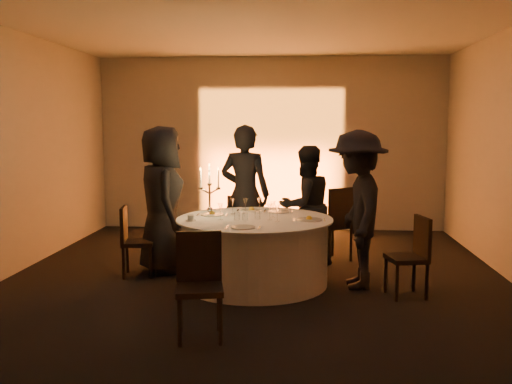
# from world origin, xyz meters

# --- Properties ---
(floor) EXTENTS (7.00, 7.00, 0.00)m
(floor) POSITION_xyz_m (0.00, 0.00, 0.00)
(floor) COLOR black
(floor) RESTS_ON ground
(ceiling) EXTENTS (7.00, 7.00, 0.00)m
(ceiling) POSITION_xyz_m (0.00, 0.00, 3.00)
(ceiling) COLOR silver
(ceiling) RESTS_ON wall_back
(wall_back) EXTENTS (7.00, 0.00, 7.00)m
(wall_back) POSITION_xyz_m (0.00, 3.50, 1.50)
(wall_back) COLOR #A7A39B
(wall_back) RESTS_ON floor
(wall_front) EXTENTS (7.00, 0.00, 7.00)m
(wall_front) POSITION_xyz_m (0.00, -3.50, 1.50)
(wall_front) COLOR #A7A39B
(wall_front) RESTS_ON floor
(wall_left) EXTENTS (0.00, 7.00, 7.00)m
(wall_left) POSITION_xyz_m (-3.00, 0.00, 1.50)
(wall_left) COLOR #A7A39B
(wall_left) RESTS_ON floor
(uplighter_fixture) EXTENTS (0.25, 0.12, 0.10)m
(uplighter_fixture) POSITION_xyz_m (0.00, 3.20, 0.05)
(uplighter_fixture) COLOR black
(uplighter_fixture) RESTS_ON floor
(banquet_table) EXTENTS (1.80, 1.80, 0.77)m
(banquet_table) POSITION_xyz_m (0.00, 0.00, 0.38)
(banquet_table) COLOR black
(banquet_table) RESTS_ON floor
(chair_left) EXTENTS (0.43, 0.43, 0.85)m
(chair_left) POSITION_xyz_m (-1.51, 0.22, 0.48)
(chair_left) COLOR black
(chair_left) RESTS_ON floor
(chair_back_left) EXTENTS (0.44, 0.44, 0.86)m
(chair_back_left) POSITION_xyz_m (-0.28, 1.35, 0.48)
(chair_back_left) COLOR black
(chair_back_left) RESTS_ON floor
(chair_back_right) EXTENTS (0.62, 0.62, 1.01)m
(chair_back_right) POSITION_xyz_m (1.00, 1.15, 0.57)
(chair_back_right) COLOR black
(chair_back_right) RESTS_ON floor
(chair_right) EXTENTS (0.45, 0.45, 0.87)m
(chair_right) POSITION_xyz_m (1.73, -0.35, 0.48)
(chair_right) COLOR black
(chair_right) RESTS_ON floor
(chair_front) EXTENTS (0.47, 0.47, 0.91)m
(chair_front) POSITION_xyz_m (-0.35, -1.67, 0.51)
(chair_front) COLOR black
(chair_front) RESTS_ON floor
(guest_left) EXTENTS (0.86, 1.04, 1.82)m
(guest_left) POSITION_xyz_m (-1.20, 0.46, 0.91)
(guest_left) COLOR black
(guest_left) RESTS_ON floor
(guest_back_left) EXTENTS (0.75, 0.57, 1.84)m
(guest_back_left) POSITION_xyz_m (-0.21, 1.04, 0.92)
(guest_back_left) COLOR black
(guest_back_left) RESTS_ON floor
(guest_back_right) EXTENTS (0.96, 0.91, 1.57)m
(guest_back_right) POSITION_xyz_m (0.59, 0.93, 0.79)
(guest_back_right) COLOR black
(guest_back_right) RESTS_ON floor
(guest_right) EXTENTS (0.69, 1.17, 1.79)m
(guest_right) POSITION_xyz_m (1.16, -0.03, 0.89)
(guest_right) COLOR black
(guest_right) RESTS_ON floor
(plate_left) EXTENTS (0.36, 0.27, 0.08)m
(plate_left) POSITION_xyz_m (-0.52, 0.18, 0.79)
(plate_left) COLOR silver
(plate_left) RESTS_ON banquet_table
(plate_back_left) EXTENTS (0.36, 0.26, 0.08)m
(plate_back_left) POSITION_xyz_m (-0.08, 0.54, 0.79)
(plate_back_left) COLOR silver
(plate_back_left) RESTS_ON banquet_table
(plate_back_right) EXTENTS (0.35, 0.26, 0.01)m
(plate_back_right) POSITION_xyz_m (0.25, 0.47, 0.78)
(plate_back_right) COLOR silver
(plate_back_right) RESTS_ON banquet_table
(plate_right) EXTENTS (0.36, 0.29, 0.08)m
(plate_right) POSITION_xyz_m (0.62, -0.09, 0.79)
(plate_right) COLOR silver
(plate_right) RESTS_ON banquet_table
(plate_front) EXTENTS (0.36, 0.26, 0.01)m
(plate_front) POSITION_xyz_m (-0.07, -0.62, 0.78)
(plate_front) COLOR silver
(plate_front) RESTS_ON banquet_table
(coffee_cup) EXTENTS (0.11, 0.11, 0.07)m
(coffee_cup) POSITION_xyz_m (-0.70, -0.23, 0.80)
(coffee_cup) COLOR silver
(coffee_cup) RESTS_ON banquet_table
(candelabra) EXTENTS (0.26, 0.12, 0.62)m
(candelabra) POSITION_xyz_m (-0.55, 0.18, 0.99)
(candelabra) COLOR silver
(candelabra) RESTS_ON banquet_table
(wine_glass_a) EXTENTS (0.07, 0.07, 0.19)m
(wine_glass_a) POSITION_xyz_m (0.03, 0.35, 0.91)
(wine_glass_a) COLOR silver
(wine_glass_a) RESTS_ON banquet_table
(wine_glass_b) EXTENTS (0.07, 0.07, 0.19)m
(wine_glass_b) POSITION_xyz_m (0.21, 0.06, 0.91)
(wine_glass_b) COLOR silver
(wine_glass_b) RESTS_ON banquet_table
(wine_glass_c) EXTENTS (0.07, 0.07, 0.19)m
(wine_glass_c) POSITION_xyz_m (-0.37, -0.15, 0.91)
(wine_glass_c) COLOR silver
(wine_glass_c) RESTS_ON banquet_table
(wine_glass_d) EXTENTS (0.07, 0.07, 0.19)m
(wine_glass_d) POSITION_xyz_m (-0.29, 0.28, 0.91)
(wine_glass_d) COLOR silver
(wine_glass_d) RESTS_ON banquet_table
(wine_glass_e) EXTENTS (0.07, 0.07, 0.19)m
(wine_glass_e) POSITION_xyz_m (0.27, -0.21, 0.91)
(wine_glass_e) COLOR silver
(wine_glass_e) RESTS_ON banquet_table
(wine_glass_f) EXTENTS (0.07, 0.07, 0.19)m
(wine_glass_f) POSITION_xyz_m (0.18, -0.14, 0.91)
(wine_glass_f) COLOR silver
(wine_glass_f) RESTS_ON banquet_table
(wine_glass_g) EXTENTS (0.07, 0.07, 0.19)m
(wine_glass_g) POSITION_xyz_m (-0.14, 0.30, 0.91)
(wine_glass_g) COLOR silver
(wine_glass_g) RESTS_ON banquet_table
(tumbler_a) EXTENTS (0.07, 0.07, 0.09)m
(tumbler_a) POSITION_xyz_m (-0.19, -0.15, 0.82)
(tumbler_a) COLOR silver
(tumbler_a) RESTS_ON banquet_table
(tumbler_b) EXTENTS (0.07, 0.07, 0.09)m
(tumbler_b) POSITION_xyz_m (0.04, -0.08, 0.82)
(tumbler_b) COLOR silver
(tumbler_b) RESTS_ON banquet_table
(tumbler_c) EXTENTS (0.07, 0.07, 0.09)m
(tumbler_c) POSITION_xyz_m (-0.09, -0.18, 0.82)
(tumbler_c) COLOR silver
(tumbler_c) RESTS_ON banquet_table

